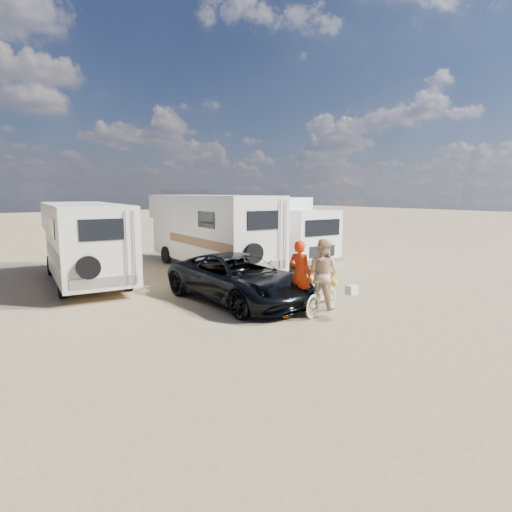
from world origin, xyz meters
TOP-DOWN VIEW (x-y plane):
  - ground at (0.00, 0.00)m, footprint 140.00×140.00m
  - rv_main at (0.43, 6.84)m, footprint 2.82×8.21m
  - rv_left at (-4.67, 7.19)m, footprint 3.10×7.39m
  - box_truck at (3.58, 6.37)m, footprint 2.78×6.79m
  - dark_suv at (-1.72, 1.50)m, footprint 2.65×5.30m
  - bike_man at (-1.10, -0.53)m, footprint 1.95×1.11m
  - bike_woman at (-0.67, -0.97)m, footprint 1.75×0.94m
  - rider_man at (-1.10, -0.53)m, footprint 0.61×0.77m
  - rider_woman at (-0.67, -0.97)m, footprint 0.95×1.09m
  - bike_parked at (3.91, 4.59)m, footprint 1.73×0.91m
  - cooler at (-0.78, 2.79)m, footprint 0.53×0.39m
  - crate at (0.90, 3.84)m, footprint 0.50×0.50m

SIDE VIEW (x-z plane):
  - ground at x=0.00m, z-range 0.00..0.00m
  - crate at x=0.90m, z-range 0.00..0.34m
  - cooler at x=-0.78m, z-range 0.00..0.42m
  - bike_parked at x=3.91m, z-range 0.00..0.87m
  - bike_man at x=-1.10m, z-range 0.00..0.97m
  - bike_woman at x=-0.67m, z-range 0.00..1.01m
  - dark_suv at x=-1.72m, z-range 0.00..1.44m
  - rider_man at x=-1.10m, z-range 0.00..1.85m
  - rider_woman at x=-0.67m, z-range 0.00..1.89m
  - rv_left at x=-4.67m, z-range 0.00..2.89m
  - box_truck at x=3.58m, z-range 0.00..3.07m
  - rv_main at x=0.43m, z-range 0.00..3.18m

